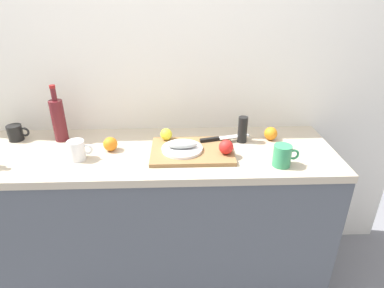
{
  "coord_description": "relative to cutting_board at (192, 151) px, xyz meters",
  "views": [
    {
      "loc": [
        0.18,
        -1.55,
        1.69
      ],
      "look_at": [
        0.23,
        -0.03,
        0.95
      ],
      "focal_mm": 30.26,
      "sensor_mm": 36.0,
      "label": 1
    }
  ],
  "objects": [
    {
      "name": "back_wall",
      "position": [
        -0.23,
        0.36,
        0.34
      ],
      "size": [
        3.2,
        0.05,
        2.5
      ],
      "primitive_type": "cube",
      "color": "white",
      "rests_on": "ground_plane"
    },
    {
      "name": "orange_0",
      "position": [
        -0.43,
        0.04,
        0.03
      ],
      "size": [
        0.08,
        0.08,
        0.08
      ],
      "primitive_type": "sphere",
      "color": "orange",
      "rests_on": "kitchen_counter"
    },
    {
      "name": "pepper_mill",
      "position": [
        0.29,
        0.12,
        0.06
      ],
      "size": [
        0.05,
        0.05,
        0.15
      ],
      "primitive_type": "cylinder",
      "color": "black",
      "rests_on": "kitchen_counter"
    },
    {
      "name": "kitchen_counter",
      "position": [
        -0.23,
        0.03,
        -0.46
      ],
      "size": [
        2.0,
        0.6,
        0.9
      ],
      "color": "#4C5159",
      "rests_on": "ground_plane"
    },
    {
      "name": "wine_bottle",
      "position": [
        -0.74,
        0.18,
        0.12
      ],
      "size": [
        0.07,
        0.07,
        0.32
      ],
      "color": "#59191E",
      "rests_on": "kitchen_counter"
    },
    {
      "name": "fish_fillet",
      "position": [
        -0.05,
        -0.01,
        0.04
      ],
      "size": [
        0.16,
        0.07,
        0.04
      ],
      "primitive_type": "ellipsoid",
      "color": "#999E99",
      "rests_on": "white_plate"
    },
    {
      "name": "tomato_0",
      "position": [
        0.17,
        -0.06,
        0.05
      ],
      "size": [
        0.07,
        0.07,
        0.07
      ],
      "primitive_type": "sphere",
      "color": "red",
      "rests_on": "cutting_board"
    },
    {
      "name": "cutting_board",
      "position": [
        0.0,
        0.0,
        0.0
      ],
      "size": [
        0.43,
        0.32,
        0.02
      ],
      "primitive_type": "cube",
      "color": "olive",
      "rests_on": "kitchen_counter"
    },
    {
      "name": "coffee_mug_0",
      "position": [
        0.43,
        -0.15,
        0.04
      ],
      "size": [
        0.13,
        0.09,
        0.11
      ],
      "color": "#338C59",
      "rests_on": "kitchen_counter"
    },
    {
      "name": "chef_knife",
      "position": [
        0.15,
        0.11,
        0.02
      ],
      "size": [
        0.29,
        0.1,
        0.02
      ],
      "rotation": [
        0.0,
        0.0,
        0.25
      ],
      "color": "silver",
      "rests_on": "cutting_board"
    },
    {
      "name": "ground_plane",
      "position": [
        -0.23,
        0.03,
        -0.91
      ],
      "size": [
        12.0,
        12.0,
        0.0
      ],
      "primitive_type": "plane",
      "color": "slate"
    },
    {
      "name": "white_plate",
      "position": [
        -0.05,
        -0.01,
        0.02
      ],
      "size": [
        0.21,
        0.21,
        0.01
      ],
      "primitive_type": "cylinder",
      "color": "white",
      "rests_on": "cutting_board"
    },
    {
      "name": "coffee_mug_1",
      "position": [
        -1.0,
        0.19,
        0.03
      ],
      "size": [
        0.12,
        0.08,
        0.09
      ],
      "color": "black",
      "rests_on": "kitchen_counter"
    },
    {
      "name": "coffee_mug_2",
      "position": [
        -0.58,
        -0.05,
        0.04
      ],
      "size": [
        0.12,
        0.08,
        0.1
      ],
      "color": "white",
      "rests_on": "kitchen_counter"
    },
    {
      "name": "lemon_0",
      "position": [
        -0.14,
        0.12,
        0.04
      ],
      "size": [
        0.07,
        0.07,
        0.07
      ],
      "primitive_type": "sphere",
      "color": "yellow",
      "rests_on": "cutting_board"
    },
    {
      "name": "orange_1",
      "position": [
        0.46,
        0.15,
        0.03
      ],
      "size": [
        0.07,
        0.07,
        0.07
      ],
      "primitive_type": "sphere",
      "color": "orange",
      "rests_on": "kitchen_counter"
    }
  ]
}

